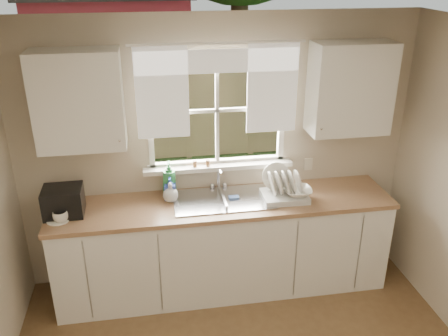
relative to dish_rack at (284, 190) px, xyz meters
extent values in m
cube|color=beige|center=(-0.54, 0.35, -0.42)|extent=(3.60, 0.02, 1.15)
cube|color=beige|center=(-0.54, 0.35, 1.33)|extent=(3.60, 0.02, 0.35)
cube|color=beige|center=(-1.74, 0.35, 0.66)|extent=(1.20, 0.02, 1.00)
cube|color=beige|center=(0.66, 0.35, 0.66)|extent=(1.20, 0.02, 1.00)
cube|color=silver|center=(-0.54, -1.65, 1.51)|extent=(3.60, 4.00, 0.02)
cube|color=white|center=(-0.54, 0.37, 0.16)|extent=(1.30, 0.06, 0.05)
cube|color=white|center=(-0.54, 0.37, 1.16)|extent=(1.30, 0.06, 0.05)
cube|color=white|center=(-1.14, 0.37, 0.66)|extent=(0.05, 0.06, 1.05)
cube|color=white|center=(0.06, 0.37, 0.66)|extent=(0.05, 0.06, 1.05)
cube|color=white|center=(-0.54, 0.37, 0.66)|extent=(0.03, 0.04, 1.00)
cube|color=white|center=(-0.54, 0.37, 0.66)|extent=(1.20, 0.04, 0.03)
cube|color=white|center=(-0.54, 0.31, 0.14)|extent=(1.38, 0.14, 0.04)
cylinder|color=white|center=(-0.54, 0.29, 1.26)|extent=(1.50, 0.02, 0.02)
cube|color=white|center=(-1.02, 0.30, 0.86)|extent=(0.45, 0.02, 0.80)
cube|color=white|center=(-0.06, 0.30, 0.86)|extent=(0.45, 0.02, 0.80)
cube|color=white|center=(-0.54, 0.30, 1.11)|extent=(1.40, 0.02, 0.20)
cube|color=white|center=(-0.54, 0.03, -0.56)|extent=(3.00, 0.62, 0.87)
cube|color=#9A704D|center=(-0.54, 0.03, -0.10)|extent=(3.04, 0.65, 0.04)
cube|color=white|center=(-1.69, 0.18, 0.86)|extent=(0.70, 0.33, 0.80)
cube|color=white|center=(0.61, 0.18, 0.86)|extent=(0.70, 0.33, 0.80)
cube|color=beige|center=(0.34, 0.34, 0.09)|extent=(0.08, 0.01, 0.12)
cylinder|color=brown|center=(-0.64, 0.29, 0.19)|extent=(0.04, 0.04, 0.06)
cylinder|color=brown|center=(-0.76, 0.29, 0.19)|extent=(0.04, 0.04, 0.06)
cube|color=#335421|center=(-0.54, 5.35, -1.01)|extent=(20.00, 10.00, 0.02)
cube|color=#9F8858|center=(-0.54, 3.35, -0.09)|extent=(8.00, 0.10, 1.80)
cube|color=maroon|center=(-1.74, 6.85, 0.11)|extent=(3.00, 3.00, 2.20)
cylinder|color=#423021|center=(0.86, 6.35, 0.61)|extent=(0.36, 0.36, 3.20)
cube|color=#B7B7BC|center=(-0.54, 0.06, -0.16)|extent=(0.84, 0.46, 0.18)
cube|color=#B7B7BC|center=(-0.54, 0.06, -0.08)|extent=(0.88, 0.50, 0.01)
cube|color=#B7B7BC|center=(-0.54, 0.06, -0.10)|extent=(0.02, 0.41, 0.14)
cylinder|color=silver|center=(-0.54, 0.31, 0.03)|extent=(0.03, 0.03, 0.22)
cylinder|color=silver|center=(-0.54, 0.23, 0.14)|extent=(0.02, 0.18, 0.02)
sphere|color=silver|center=(-0.60, 0.31, -0.05)|extent=(0.05, 0.05, 0.05)
sphere|color=silver|center=(-0.48, 0.31, -0.05)|extent=(0.05, 0.05, 0.05)
cube|color=silver|center=(0.00, -0.01, -0.06)|extent=(0.41, 0.31, 0.05)
cylinder|color=white|center=(-0.05, 0.11, 0.09)|extent=(0.26, 0.08, 0.25)
cylinder|color=white|center=(-0.12, -0.01, 0.08)|extent=(0.07, 0.22, 0.22)
cylinder|color=white|center=(-0.06, -0.01, 0.08)|extent=(0.07, 0.22, 0.22)
cylinder|color=white|center=(0.00, -0.01, 0.08)|extent=(0.07, 0.22, 0.22)
cylinder|color=white|center=(0.06, -0.01, 0.08)|extent=(0.07, 0.22, 0.22)
cylinder|color=white|center=(0.12, -0.01, 0.08)|extent=(0.07, 0.22, 0.22)
imported|color=white|center=(0.11, -0.05, 0.00)|extent=(0.27, 0.27, 0.06)
imported|color=green|center=(-1.00, 0.23, 0.08)|extent=(0.15, 0.15, 0.33)
imported|color=blue|center=(-1.00, 0.16, 0.02)|extent=(0.11, 0.11, 0.21)
imported|color=beige|center=(-1.00, 0.12, 0.01)|extent=(0.15, 0.15, 0.18)
cylinder|color=white|center=(-1.94, -0.07, -0.08)|extent=(0.19, 0.19, 0.01)
imported|color=white|center=(-1.92, -0.10, -0.03)|extent=(0.16, 0.16, 0.10)
cube|color=black|center=(-1.90, 0.04, 0.04)|extent=(0.33, 0.28, 0.24)
camera|label=1|loc=(-1.16, -3.64, 1.90)|focal=38.00mm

